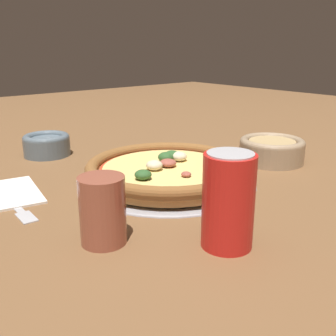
{
  "coord_description": "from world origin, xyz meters",
  "views": [
    {
      "loc": [
        -0.53,
        0.45,
        0.25
      ],
      "look_at": [
        0.0,
        0.0,
        0.03
      ],
      "focal_mm": 42.0,
      "sensor_mm": 36.0,
      "label": 1
    }
  ],
  "objects_px": {
    "fork": "(17,207)",
    "pizza": "(168,169)",
    "drinking_cup": "(103,210)",
    "napkin": "(4,193)",
    "bowl_near": "(272,149)",
    "pizza_tray": "(168,180)",
    "bowl_far": "(47,144)",
    "beverage_can": "(228,201)"
  },
  "relations": [
    {
      "from": "fork",
      "to": "pizza",
      "type": "bearing_deg",
      "value": 80.15
    },
    {
      "from": "pizza",
      "to": "drinking_cup",
      "type": "relative_size",
      "value": 3.4
    },
    {
      "from": "drinking_cup",
      "to": "fork",
      "type": "distance_m",
      "value": 0.2
    },
    {
      "from": "napkin",
      "to": "fork",
      "type": "xyz_separation_m",
      "value": [
        -0.07,
        0.0,
        -0.0
      ]
    },
    {
      "from": "bowl_near",
      "to": "drinking_cup",
      "type": "height_order",
      "value": "drinking_cup"
    },
    {
      "from": "pizza_tray",
      "to": "bowl_far",
      "type": "bearing_deg",
      "value": 16.1
    },
    {
      "from": "pizza",
      "to": "pizza_tray",
      "type": "bearing_deg",
      "value": 163.51
    },
    {
      "from": "pizza",
      "to": "fork",
      "type": "height_order",
      "value": "pizza"
    },
    {
      "from": "pizza",
      "to": "beverage_can",
      "type": "bearing_deg",
      "value": 156.85
    },
    {
      "from": "fork",
      "to": "napkin",
      "type": "bearing_deg",
      "value": -179.48
    },
    {
      "from": "napkin",
      "to": "beverage_can",
      "type": "distance_m",
      "value": 0.4
    },
    {
      "from": "beverage_can",
      "to": "pizza",
      "type": "bearing_deg",
      "value": -23.15
    },
    {
      "from": "pizza_tray",
      "to": "pizza",
      "type": "height_order",
      "value": "pizza"
    },
    {
      "from": "beverage_can",
      "to": "napkin",
      "type": "bearing_deg",
      "value": 23.55
    },
    {
      "from": "beverage_can",
      "to": "drinking_cup",
      "type": "bearing_deg",
      "value": 46.65
    },
    {
      "from": "bowl_near",
      "to": "fork",
      "type": "height_order",
      "value": "bowl_near"
    },
    {
      "from": "pizza_tray",
      "to": "bowl_near",
      "type": "xyz_separation_m",
      "value": [
        -0.04,
        -0.26,
        0.02
      ]
    },
    {
      "from": "pizza_tray",
      "to": "beverage_can",
      "type": "bearing_deg",
      "value": 156.84
    },
    {
      "from": "beverage_can",
      "to": "bowl_near",
      "type": "bearing_deg",
      "value": -62.08
    },
    {
      "from": "fork",
      "to": "bowl_far",
      "type": "bearing_deg",
      "value": 150.6
    },
    {
      "from": "bowl_far",
      "to": "fork",
      "type": "distance_m",
      "value": 0.32
    },
    {
      "from": "napkin",
      "to": "pizza",
      "type": "bearing_deg",
      "value": -116.58
    },
    {
      "from": "bowl_near",
      "to": "drinking_cup",
      "type": "bearing_deg",
      "value": 99.81
    },
    {
      "from": "pizza_tray",
      "to": "napkin",
      "type": "height_order",
      "value": "same"
    },
    {
      "from": "pizza_tray",
      "to": "drinking_cup",
      "type": "relative_size",
      "value": 3.65
    },
    {
      "from": "pizza_tray",
      "to": "napkin",
      "type": "distance_m",
      "value": 0.29
    },
    {
      "from": "pizza_tray",
      "to": "fork",
      "type": "relative_size",
      "value": 2.02
    },
    {
      "from": "napkin",
      "to": "beverage_can",
      "type": "relative_size",
      "value": 1.35
    },
    {
      "from": "pizza",
      "to": "bowl_far",
      "type": "distance_m",
      "value": 0.34
    },
    {
      "from": "pizza_tray",
      "to": "fork",
      "type": "bearing_deg",
      "value": 76.89
    },
    {
      "from": "napkin",
      "to": "beverage_can",
      "type": "bearing_deg",
      "value": -156.45
    },
    {
      "from": "bowl_far",
      "to": "napkin",
      "type": "relative_size",
      "value": 0.63
    },
    {
      "from": "bowl_far",
      "to": "napkin",
      "type": "xyz_separation_m",
      "value": [
        -0.2,
        0.17,
        -0.02
      ]
    },
    {
      "from": "napkin",
      "to": "fork",
      "type": "relative_size",
      "value": 1.02
    },
    {
      "from": "bowl_near",
      "to": "beverage_can",
      "type": "bearing_deg",
      "value": 117.92
    },
    {
      "from": "fork",
      "to": "bowl_near",
      "type": "bearing_deg",
      "value": 81.93
    },
    {
      "from": "napkin",
      "to": "beverage_can",
      "type": "height_order",
      "value": "beverage_can"
    },
    {
      "from": "drinking_cup",
      "to": "beverage_can",
      "type": "xyz_separation_m",
      "value": [
        -0.11,
        -0.12,
        0.02
      ]
    },
    {
      "from": "pizza",
      "to": "napkin",
      "type": "height_order",
      "value": "pizza"
    },
    {
      "from": "beverage_can",
      "to": "pizza_tray",
      "type": "bearing_deg",
      "value": -23.16
    },
    {
      "from": "bowl_far",
      "to": "fork",
      "type": "height_order",
      "value": "bowl_far"
    },
    {
      "from": "fork",
      "to": "beverage_can",
      "type": "distance_m",
      "value": 0.34
    }
  ]
}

